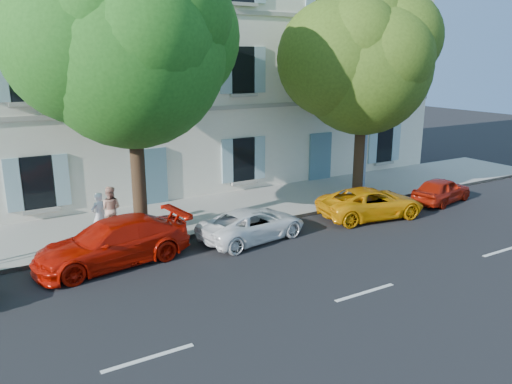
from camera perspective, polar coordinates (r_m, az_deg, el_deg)
ground at (r=16.83m, az=3.10°, el=-6.19°), size 90.00×90.00×0.00m
sidewalk at (r=20.46m, az=-3.78°, el=-2.11°), size 36.00×4.50×0.15m
kerb at (r=18.63m, az=-0.77°, el=-3.78°), size 36.00×0.16×0.16m
building at (r=24.84m, az=-10.20°, el=14.58°), size 28.00×7.00×12.00m
car_red_coupe at (r=15.79m, az=-16.06°, el=-5.57°), size 4.93×2.49×1.37m
car_white_coupe at (r=17.26m, az=-0.40°, el=-3.69°), size 4.15×2.40×1.09m
car_yellow_supercar at (r=20.13m, az=13.01°, el=-1.22°), size 4.51×2.58×1.18m
car_red_hatchback at (r=23.11m, az=20.44°, el=0.21°), size 3.47×1.95×1.12m
tree_left at (r=16.92m, az=-14.13°, el=15.13°), size 6.11×6.11×9.47m
tree_right at (r=21.87m, az=12.21°, el=13.77°), size 5.65×5.65×8.71m
street_lamp at (r=21.82m, az=13.04°, el=11.63°), size 0.37×1.81×8.46m
pedestrian_a at (r=17.70m, az=-17.52°, el=-2.57°), size 0.69×0.61×1.60m
pedestrian_b at (r=18.29m, az=-16.32°, el=-1.86°), size 0.99×0.92×1.63m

